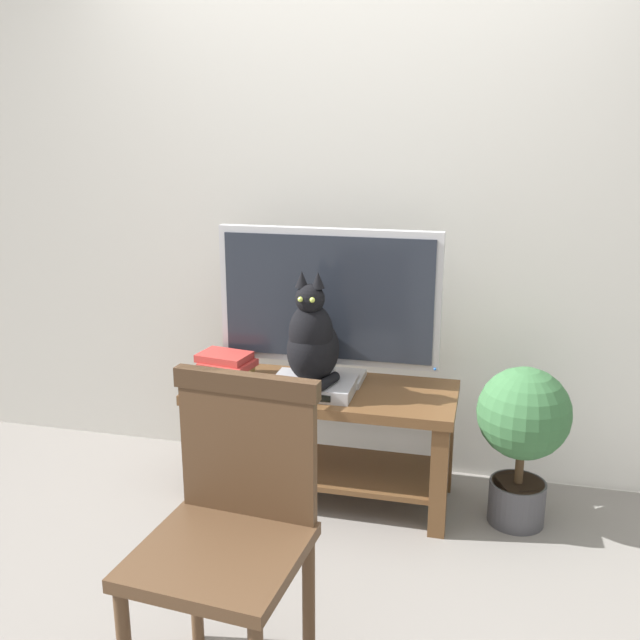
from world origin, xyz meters
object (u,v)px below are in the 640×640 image
tv_stand (323,422)px  wooden_chair (232,516)px  tv (328,301)px  media_box (313,386)px  potted_plant (523,428)px  cat (312,341)px  book_stack (227,367)px

tv_stand → wooden_chair: bearing=-89.6°
tv_stand → tv: size_ratio=1.18×
tv_stand → media_box: media_box is taller
wooden_chair → media_box: bearing=91.9°
tv → tv_stand: bearing=-90.0°
potted_plant → cat: bearing=-176.4°
book_stack → potted_plant: (1.29, 0.02, -0.17)m
tv → book_stack: 0.54m
tv_stand → potted_plant: (0.86, -0.02, 0.07)m
book_stack → media_box: bearing=-2.7°
cat → wooden_chair: size_ratio=0.51×
tv_stand → potted_plant: 0.86m
tv → potted_plant: size_ratio=1.43×
tv_stand → tv: (0.00, 0.10, 0.53)m
tv → cat: bearing=-98.8°
tv → wooden_chair: tv is taller
tv_stand → media_box: bearing=-116.1°
wooden_chair → tv_stand: bearing=90.4°
media_box → potted_plant: (0.89, 0.04, -0.12)m
tv → book_stack: size_ratio=3.78×
tv → media_box: tv is taller
wooden_chair → book_stack: 1.20m
tv → potted_plant: tv is taller
tv → book_stack: tv is taller
media_box → potted_plant: size_ratio=0.52×
book_stack → tv_stand: bearing=5.2°
wooden_chair → tv: bearing=90.4°
wooden_chair → book_stack: bearing=111.6°
potted_plant → tv: bearing=171.9°
wooden_chair → book_stack: size_ratio=3.64×
tv → book_stack: (-0.43, -0.14, -0.30)m
tv → potted_plant: 0.98m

